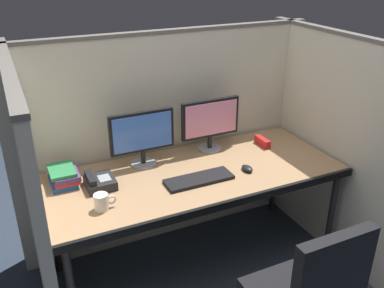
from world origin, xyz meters
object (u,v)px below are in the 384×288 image
Objects in this scene: computer_mouse at (247,168)px; coffee_mug at (102,202)px; keyboard_main at (199,179)px; desk_phone at (99,182)px; monitor_right at (210,121)px; monitor_left at (142,135)px; red_stapler at (262,142)px; desk at (196,180)px; book_stack at (64,176)px.

coffee_mug is (-0.96, -0.04, 0.03)m from computer_mouse.
desk_phone is (-0.58, 0.19, 0.02)m from keyboard_main.
monitor_right is at bearing 54.38° from keyboard_main.
desk_phone is at bearing -154.52° from monitor_left.
monitor_right is 2.87× the size of red_stapler.
coffee_mug is at bearing -174.70° from keyboard_main.
monitor_right is at bearing 49.05° from desk.
book_stack is at bearing -176.67° from monitor_right.
book_stack reaches higher than computer_mouse.
monitor_left is 0.42m from desk_phone.
red_stapler reaches higher than computer_mouse.
coffee_mug is (-0.38, -0.41, -0.17)m from monitor_left.
monitor_left and monitor_right have the same top height.
keyboard_main reaches higher than desk.
keyboard_main is at bearing -105.45° from desk.
monitor_right reaches higher than computer_mouse.
monitor_left is 0.59m from coffee_mug.
coffee_mug reaches higher than desk_phone.
monitor_left is 2.87× the size of red_stapler.
desk is at bearing 13.36° from coffee_mug.
desk is at bearing -44.00° from monitor_left.
monitor_left is 2.26× the size of desk_phone.
monitor_right is 0.51m from keyboard_main.
keyboard_main is 2.87× the size of red_stapler.
desk_phone is at bearing 79.74° from coffee_mug.
monitor_right is at bearing 3.33° from book_stack.
red_stapler is at bearing 3.82° from desk_phone.
monitor_left is 0.47m from keyboard_main.
monitor_left is at bearing 124.11° from keyboard_main.
computer_mouse is 0.94m from desk_phone.
book_stack is at bearing 164.34° from desk.
keyboard_main is 0.34m from computer_mouse.
computer_mouse is 0.44× the size of book_stack.
monitor_right is (0.51, 0.02, 0.00)m from monitor_left.
monitor_left is 4.48× the size of computer_mouse.
keyboard_main is 2.26× the size of desk_phone.
monitor_right is 0.88m from desk_phone.
coffee_mug is (-0.62, -0.06, 0.04)m from keyboard_main.
desk is 0.62m from desk_phone.
monitor_left is (-0.27, 0.26, 0.27)m from desk.
monitor_left reaches higher than red_stapler.
computer_mouse is (0.58, -0.37, -0.20)m from monitor_left.
book_stack is 0.22m from desk_phone.
desk is 0.46m from monitor_right.
desk_phone is (0.18, -0.13, -0.02)m from book_stack.
coffee_mug reaches higher than desk.
red_stapler is at bearing 22.82° from keyboard_main.
desk_phone is (-1.23, -0.08, 0.01)m from red_stapler.
desk_phone is at bearing 167.32° from computer_mouse.
coffee_mug is at bearing -177.43° from computer_mouse.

